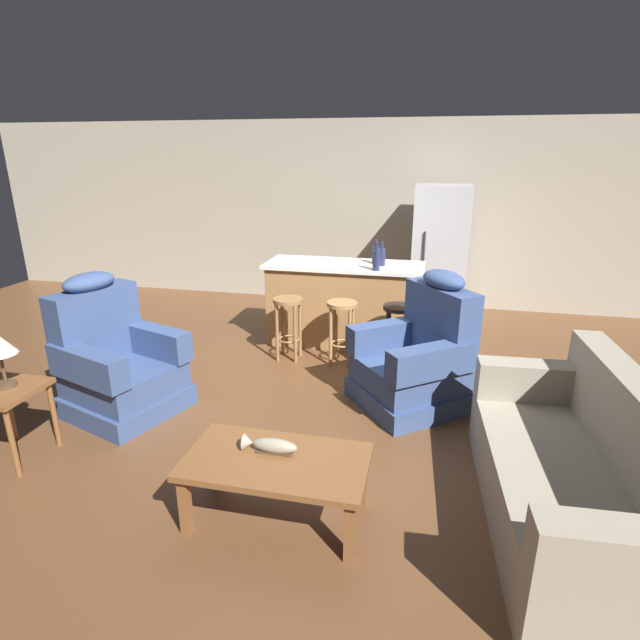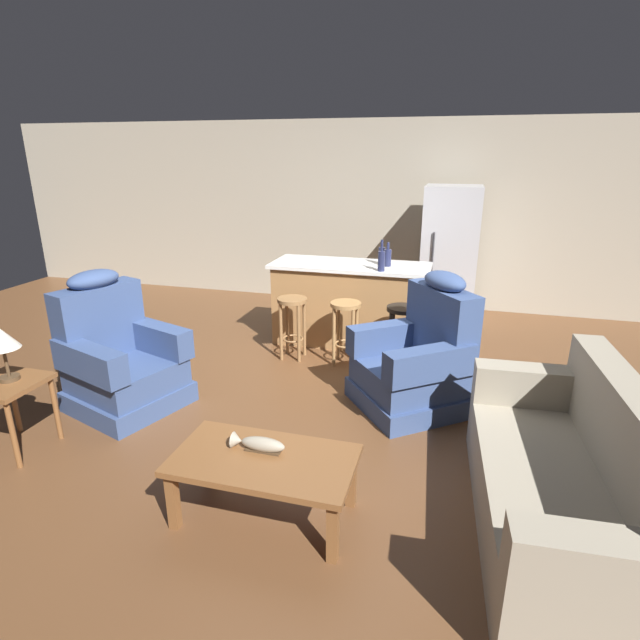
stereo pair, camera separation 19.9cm
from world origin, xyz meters
name	(u,v)px [view 2 (the right image)]	position (x,y,z in m)	size (l,w,h in m)	color
ground_plane	(318,391)	(0.00, 0.00, 0.00)	(12.00, 12.00, 0.00)	brown
back_wall	(377,215)	(0.00, 3.12, 1.30)	(12.00, 0.05, 2.60)	#A89E89
coffee_table	(264,465)	(0.14, -1.73, 0.36)	(1.10, 0.60, 0.42)	brown
fish_figurine	(258,444)	(0.08, -1.67, 0.46)	(0.34, 0.10, 0.10)	#4C3823
couch	(570,486)	(1.89, -1.41, 0.34)	(0.95, 1.95, 0.94)	#9E937F
recliner_near_lamp	(120,360)	(-1.62, -0.69, 0.42)	(1.07, 1.07, 1.20)	#384C7A
recliner_near_island	(418,361)	(0.91, -0.02, 0.42)	(1.18, 1.18, 1.20)	#384C7A
end_table	(9,394)	(-1.95, -1.53, 0.46)	(0.48, 0.48, 0.56)	brown
table_lamp	(1,341)	(-1.94, -1.50, 0.87)	(0.24, 0.24, 0.41)	#4C3823
kitchen_island	(350,303)	(0.00, 1.35, 0.48)	(1.80, 0.70, 0.95)	#9E7042
bar_stool_left	(293,317)	(-0.49, 0.72, 0.47)	(0.32, 0.32, 0.68)	olive
bar_stool_middle	(346,321)	(0.09, 0.72, 0.47)	(0.32, 0.32, 0.68)	#A87A47
bar_stool_right	(402,326)	(0.68, 0.72, 0.47)	(0.32, 0.32, 0.68)	black
refrigerator	(449,255)	(1.06, 2.55, 0.88)	(0.70, 0.69, 1.76)	#B7B7BC
bottle_tall_green	(381,260)	(0.39, 1.08, 1.06)	(0.07, 0.07, 0.30)	#23284C
bottle_short_amber	(388,257)	(0.42, 1.34, 1.05)	(0.08, 0.08, 0.27)	#23284C
bottle_wine_dark	(382,255)	(0.34, 1.42, 1.05)	(0.08, 0.08, 0.28)	#23284C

